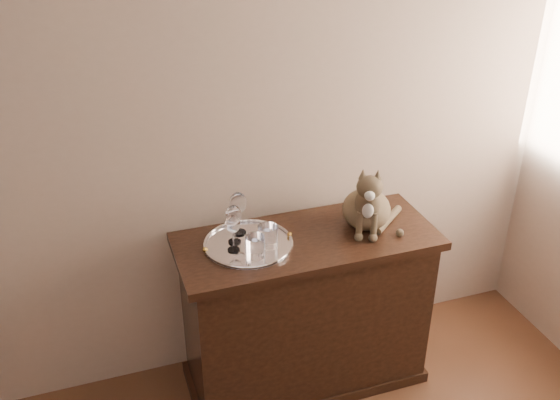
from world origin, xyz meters
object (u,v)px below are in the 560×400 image
(wine_glass_b, at_px, (238,213))
(wine_glass_d, at_px, (234,224))
(sideboard, at_px, (305,312))
(cat, at_px, (368,193))
(tumbler_a, at_px, (268,236))
(tumbler_b, at_px, (255,246))
(wine_glass_c, at_px, (233,233))
(tray, at_px, (248,245))

(wine_glass_b, bearing_deg, wine_glass_d, -120.13)
(sideboard, xyz_separation_m, cat, (0.30, 0.02, 0.60))
(wine_glass_b, xyz_separation_m, tumbler_a, (0.09, -0.15, -0.05))
(tumbler_b, bearing_deg, cat, 9.14)
(wine_glass_b, xyz_separation_m, wine_glass_c, (-0.06, -0.13, -0.02))
(wine_glass_c, bearing_deg, wine_glass_b, 64.92)
(tray, relative_size, wine_glass_c, 2.32)
(tumbler_a, bearing_deg, cat, 4.03)
(sideboard, height_order, wine_glass_c, wine_glass_c)
(sideboard, distance_m, tumbler_b, 0.56)
(tray, relative_size, wine_glass_d, 2.15)
(wine_glass_c, distance_m, tumbler_a, 0.16)
(wine_glass_b, xyz_separation_m, tumbler_b, (0.02, -0.20, -0.06))
(wine_glass_b, xyz_separation_m, cat, (0.58, -0.11, 0.06))
(wine_glass_c, xyz_separation_m, tumbler_a, (0.15, -0.02, -0.04))
(tumbler_a, bearing_deg, tumbler_b, -142.75)
(tray, bearing_deg, sideboard, -4.90)
(wine_glass_d, bearing_deg, wine_glass_c, -108.93)
(tumbler_b, relative_size, cat, 0.28)
(cat, bearing_deg, wine_glass_b, -165.91)
(sideboard, height_order, tumbler_b, tumbler_b)
(wine_glass_b, bearing_deg, tumbler_a, -58.22)
(tray, bearing_deg, wine_glass_b, 97.56)
(tray, distance_m, wine_glass_d, 0.12)
(wine_glass_b, height_order, wine_glass_c, wine_glass_b)
(sideboard, bearing_deg, wine_glass_b, 156.09)
(tumbler_a, bearing_deg, tray, 150.86)
(tumbler_b, bearing_deg, tumbler_a, 37.25)
(sideboard, distance_m, wine_glass_c, 0.62)
(sideboard, relative_size, tray, 3.00)
(sideboard, bearing_deg, wine_glass_c, -179.32)
(wine_glass_b, height_order, wine_glass_d, wine_glass_b)
(wine_glass_c, height_order, tumbler_b, wine_glass_c)
(tray, bearing_deg, tumbler_b, -88.51)
(cat, bearing_deg, wine_glass_c, -153.36)
(wine_glass_b, height_order, tumbler_a, wine_glass_b)
(wine_glass_d, bearing_deg, tray, -32.69)
(sideboard, distance_m, tumbler_a, 0.52)
(wine_glass_c, height_order, cat, cat)
(tray, distance_m, tumbler_a, 0.10)
(tumbler_a, height_order, tumbler_b, tumbler_a)
(sideboard, relative_size, wine_glass_d, 6.46)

